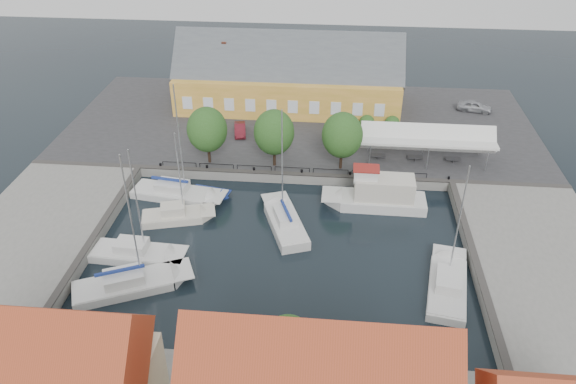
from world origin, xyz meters
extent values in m
plane|color=black|center=(0.00, 0.00, 0.00)|extent=(140.00, 140.00, 0.00)
cube|color=#2D2D30|center=(0.00, 23.00, 0.50)|extent=(56.00, 26.00, 1.00)
cube|color=slate|center=(-22.00, -2.00, 0.50)|extent=(12.00, 24.00, 1.00)
cube|color=slate|center=(22.00, -2.00, 0.50)|extent=(12.00, 24.00, 1.00)
cube|color=#383533|center=(0.00, 10.30, 1.06)|extent=(56.00, 0.60, 0.12)
cube|color=#383533|center=(-16.30, -2.00, 1.06)|extent=(0.60, 24.00, 0.12)
cube|color=#383533|center=(16.30, -2.00, 1.06)|extent=(0.60, 24.00, 0.12)
cylinder|color=black|center=(-14.00, 10.60, 1.20)|extent=(0.24, 0.24, 0.40)
cylinder|color=black|center=(-9.00, 10.60, 1.20)|extent=(0.24, 0.24, 0.40)
cylinder|color=black|center=(-4.00, 10.60, 1.20)|extent=(0.24, 0.24, 0.40)
cylinder|color=black|center=(1.00, 10.60, 1.20)|extent=(0.24, 0.24, 0.40)
cylinder|color=black|center=(6.00, 10.60, 1.20)|extent=(0.24, 0.24, 0.40)
cylinder|color=black|center=(11.00, 10.60, 1.20)|extent=(0.24, 0.24, 0.40)
cylinder|color=black|center=(16.00, 10.60, 1.20)|extent=(0.24, 0.24, 0.40)
cube|color=gold|center=(-2.00, 28.00, 3.25)|extent=(28.00, 10.00, 4.50)
cube|color=#474C51|center=(-2.00, 28.00, 6.75)|extent=(28.56, 7.60, 7.60)
cube|color=gold|center=(-12.00, 34.00, 2.75)|extent=(6.00, 6.00, 3.50)
cube|color=brown|center=(-10.00, 28.00, 8.60)|extent=(0.60, 0.60, 1.20)
cube|color=silver|center=(14.00, 14.50, 3.70)|extent=(14.00, 4.00, 0.25)
cylinder|color=silver|center=(8.00, 12.70, 2.35)|extent=(0.10, 0.10, 2.70)
cylinder|color=silver|center=(8.00, 16.30, 2.35)|extent=(0.10, 0.10, 2.70)
cylinder|color=silver|center=(14.00, 12.70, 2.35)|extent=(0.10, 0.10, 2.70)
cylinder|color=silver|center=(14.00, 16.30, 2.35)|extent=(0.10, 0.10, 2.70)
cylinder|color=silver|center=(20.00, 12.70, 2.35)|extent=(0.10, 0.10, 2.70)
cylinder|color=silver|center=(20.00, 16.30, 2.35)|extent=(0.10, 0.10, 2.70)
cylinder|color=black|center=(-9.00, 12.00, 2.05)|extent=(0.30, 0.30, 2.10)
ellipsoid|color=#274F1C|center=(-9.00, 12.00, 4.88)|extent=(4.20, 4.20, 4.83)
cylinder|color=black|center=(-2.00, 12.00, 2.05)|extent=(0.30, 0.30, 2.10)
ellipsoid|color=#274F1C|center=(-2.00, 12.00, 4.88)|extent=(4.20, 4.20, 4.83)
cylinder|color=black|center=(5.00, 12.00, 2.05)|extent=(0.30, 0.30, 2.10)
ellipsoid|color=#274F1C|center=(5.00, 12.00, 4.88)|extent=(4.20, 4.20, 4.83)
imported|color=#A4A5AB|center=(21.74, 28.27, 1.73)|extent=(4.56, 2.59, 1.46)
imported|color=maroon|center=(-6.87, 19.06, 1.60)|extent=(1.88, 3.79, 1.19)
cube|color=silver|center=(0.23, 1.85, 0.15)|extent=(4.87, 7.46, 1.50)
cube|color=silver|center=(-0.07, 2.67, 0.94)|extent=(5.25, 8.73, 0.08)
cube|color=silver|center=(0.17, 2.02, 1.40)|extent=(2.63, 3.24, 0.90)
cylinder|color=silver|center=(-0.25, 3.16, 6.14)|extent=(0.12, 0.12, 10.47)
cube|color=navy|center=(0.23, 1.85, 2.15)|extent=(1.41, 3.35, 0.22)
cube|color=silver|center=(9.21, 6.63, 0.10)|extent=(8.23, 3.17, 1.80)
cube|color=silver|center=(8.19, 6.64, 1.04)|extent=(9.86, 3.07, 0.08)
cube|color=beige|center=(9.21, 6.63, 2.10)|extent=(5.66, 2.68, 2.20)
cube|color=silver|center=(7.37, 6.65, 3.50)|extent=(2.27, 1.72, 1.20)
cube|color=maroon|center=(7.37, 6.65, 4.15)|extent=(2.48, 1.81, 0.10)
cube|color=silver|center=(13.65, -5.43, 0.05)|extent=(4.08, 7.59, 1.30)
cube|color=silver|center=(13.80, -4.54, 0.74)|extent=(4.22, 8.99, 0.08)
cube|color=silver|center=(13.68, -5.25, 1.20)|extent=(2.42, 3.18, 0.90)
cylinder|color=silver|center=(13.90, -4.01, 5.73)|extent=(0.12, 0.12, 10.07)
cube|color=silver|center=(-11.79, 6.52, 0.05)|extent=(8.09, 3.93, 1.30)
cube|color=silver|center=(-10.83, 6.37, 0.74)|extent=(9.61, 4.05, 0.08)
cube|color=silver|center=(-11.60, 6.49, 1.20)|extent=(3.35, 2.35, 0.90)
cylinder|color=silver|center=(-10.26, 6.29, 6.36)|extent=(0.12, 0.12, 11.32)
cube|color=navy|center=(-11.79, 6.52, 1.95)|extent=(3.87, 0.79, 0.22)
cube|color=beige|center=(-10.58, 2.44, 0.05)|extent=(5.96, 3.75, 1.30)
cube|color=beige|center=(-9.92, 2.62, 0.74)|extent=(7.01, 3.95, 0.08)
cube|color=beige|center=(-10.45, 2.47, 1.20)|extent=(2.56, 2.15, 0.90)
cylinder|color=silver|center=(-9.51, 2.73, 4.85)|extent=(0.12, 0.12, 8.30)
cube|color=silver|center=(-12.63, -3.29, 0.05)|extent=(6.74, 3.02, 1.30)
cube|color=silver|center=(-11.81, -3.33, 0.74)|extent=(8.05, 2.98, 0.08)
cube|color=silver|center=(-12.47, -3.30, 1.20)|extent=(2.73, 1.96, 0.90)
cylinder|color=silver|center=(-11.31, -3.36, 5.60)|extent=(0.12, 0.12, 9.81)
cube|color=silver|center=(-11.92, -7.37, 0.05)|extent=(8.16, 5.82, 1.30)
cube|color=silver|center=(-11.05, -6.98, 0.74)|extent=(9.50, 6.34, 0.08)
cube|color=silver|center=(-11.75, -7.29, 1.20)|extent=(3.60, 3.07, 0.90)
cylinder|color=silver|center=(-10.53, -6.74, 6.31)|extent=(0.12, 0.12, 11.23)
cube|color=navy|center=(-11.92, -7.37, 1.95)|extent=(3.57, 1.78, 0.22)
cube|color=silver|center=(-13.60, -12.56, 0.05)|extent=(4.19, 2.11, 0.90)
cube|color=silver|center=(-13.08, -12.58, 0.54)|extent=(5.01, 2.07, 0.08)
cube|color=navy|center=(-8.27, 7.13, 0.05)|extent=(3.50, 2.25, 0.80)
cube|color=navy|center=(-7.87, 7.04, 0.49)|extent=(4.12, 2.32, 0.08)
cube|color=#A94024|center=(-10.00, -23.00, 9.25)|extent=(11.33, 6.50, 6.50)
cube|color=brown|center=(-7.80, -23.00, 10.80)|extent=(0.60, 0.60, 0.80)
cube|color=#A94024|center=(4.00, -23.00, 9.75)|extent=(12.36, 6.50, 6.50)
cube|color=brown|center=(1.00, -23.00, 11.40)|extent=(0.70, 0.70, 1.00)
cube|color=brown|center=(6.40, -23.00, 11.30)|extent=(0.60, 0.60, 0.80)
camera|label=1|loc=(4.25, -39.70, 30.34)|focal=35.00mm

